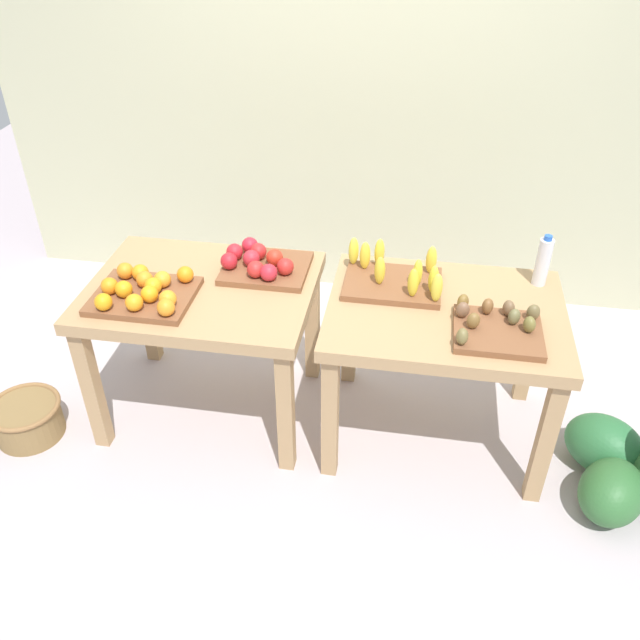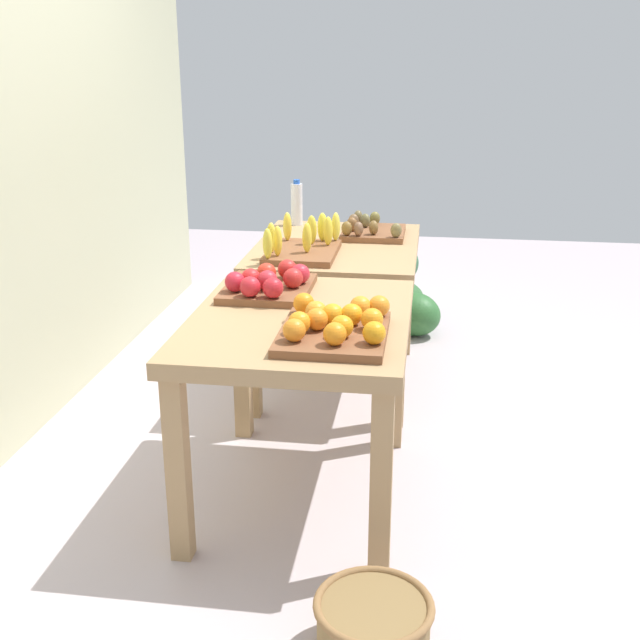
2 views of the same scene
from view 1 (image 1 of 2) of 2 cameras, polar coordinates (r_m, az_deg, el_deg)
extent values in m
plane|color=#B8AAAF|center=(3.44, 0.04, -8.37)|extent=(8.00, 8.00, 0.00)
cube|color=#BBBB97|center=(3.92, 3.56, 22.39)|extent=(4.40, 0.12, 3.00)
cube|color=#A68357|center=(3.12, -10.18, 2.49)|extent=(1.04, 0.80, 0.06)
cube|color=#A68357|center=(3.26, -19.06, -5.60)|extent=(0.07, 0.07, 0.69)
cube|color=#A68357|center=(2.98, -2.97, -7.85)|extent=(0.07, 0.07, 0.69)
cube|color=#A68357|center=(3.74, -14.69, 1.08)|extent=(0.07, 0.07, 0.69)
cube|color=#A68357|center=(3.49, -0.66, -0.29)|extent=(0.07, 0.07, 0.69)
cube|color=#A68357|center=(2.97, 10.78, 0.55)|extent=(1.04, 0.80, 0.06)
cube|color=#A68357|center=(2.95, 0.88, -8.30)|extent=(0.07, 0.07, 0.69)
cube|color=#A68357|center=(3.00, 18.82, -9.88)|extent=(0.07, 0.07, 0.69)
cube|color=#A68357|center=(3.47, 2.60, -0.61)|extent=(0.07, 0.07, 0.69)
cube|color=#A68357|center=(3.51, 17.68, -2.04)|extent=(0.07, 0.07, 0.69)
cube|color=brown|center=(3.05, -14.92, 1.99)|extent=(0.44, 0.36, 0.03)
sphere|color=orange|center=(2.96, -18.17, 1.49)|extent=(0.10, 0.10, 0.08)
sphere|color=orange|center=(3.06, -17.69, 2.81)|extent=(0.09, 0.09, 0.08)
sphere|color=orange|center=(3.05, -13.42, 3.43)|extent=(0.08, 0.08, 0.08)
sphere|color=orange|center=(3.16, -16.44, 4.10)|extent=(0.10, 0.10, 0.08)
sphere|color=orange|center=(3.07, -14.87, 3.40)|extent=(0.10, 0.10, 0.08)
sphere|color=orange|center=(2.91, -12.99, 1.80)|extent=(0.11, 0.11, 0.08)
sphere|color=orange|center=(3.06, -11.54, 3.87)|extent=(0.08, 0.08, 0.08)
sphere|color=orange|center=(2.92, -15.72, 1.46)|extent=(0.11, 0.11, 0.08)
sphere|color=orange|center=(3.02, -16.55, 2.56)|extent=(0.11, 0.11, 0.08)
sphere|color=orange|center=(3.12, -15.22, 3.97)|extent=(0.10, 0.10, 0.08)
sphere|color=orange|center=(2.96, -14.48, 2.18)|extent=(0.11, 0.11, 0.08)
sphere|color=orange|center=(2.85, -13.13, 1.06)|extent=(0.09, 0.09, 0.08)
sphere|color=orange|center=(3.01, -14.19, 2.86)|extent=(0.08, 0.08, 0.08)
cube|color=brown|center=(3.16, -4.66, 4.46)|extent=(0.40, 0.34, 0.03)
sphere|color=red|center=(3.20, -7.37, 5.85)|extent=(0.09, 0.09, 0.08)
sphere|color=red|center=(3.05, -5.57, 4.37)|extent=(0.09, 0.09, 0.08)
sphere|color=red|center=(3.14, -3.93, 5.40)|extent=(0.11, 0.11, 0.08)
sphere|color=red|center=(3.06, -3.01, 4.62)|extent=(0.11, 0.11, 0.08)
sphere|color=red|center=(3.25, -6.06, 6.41)|extent=(0.10, 0.10, 0.08)
sphere|color=red|center=(3.13, -7.85, 5.06)|extent=(0.09, 0.09, 0.08)
sphere|color=red|center=(3.02, -4.44, 4.11)|extent=(0.10, 0.10, 0.08)
sphere|color=red|center=(3.14, -5.94, 5.31)|extent=(0.11, 0.11, 0.08)
sphere|color=red|center=(3.19, -5.34, 5.91)|extent=(0.10, 0.10, 0.08)
cube|color=brown|center=(3.05, 6.26, 3.10)|extent=(0.44, 0.32, 0.03)
ellipsoid|color=yellow|center=(3.09, 9.57, 5.13)|extent=(0.05, 0.05, 0.14)
ellipsoid|color=yellow|center=(2.98, 8.41, 4.01)|extent=(0.05, 0.06, 0.14)
ellipsoid|color=yellow|center=(3.09, 3.90, 5.56)|extent=(0.06, 0.05, 0.14)
ellipsoid|color=yellow|center=(3.12, 5.15, 5.84)|extent=(0.07, 0.06, 0.14)
ellipsoid|color=yellow|center=(2.91, 8.03, 3.21)|extent=(0.06, 0.06, 0.14)
ellipsoid|color=yellow|center=(3.13, 2.92, 5.96)|extent=(0.07, 0.06, 0.14)
ellipsoid|color=yellow|center=(2.95, 9.76, 3.45)|extent=(0.06, 0.07, 0.14)
ellipsoid|color=yellow|center=(2.89, 10.03, 2.73)|extent=(0.05, 0.05, 0.14)
ellipsoid|color=yellow|center=(2.98, 5.18, 4.27)|extent=(0.06, 0.06, 0.14)
cube|color=brown|center=(2.82, 15.06, -1.03)|extent=(0.36, 0.32, 0.03)
ellipsoid|color=brown|center=(2.89, 17.90, 0.64)|extent=(0.07, 0.06, 0.07)
ellipsoid|color=brown|center=(2.89, 15.94, 0.99)|extent=(0.07, 0.07, 0.07)
ellipsoid|color=brown|center=(2.81, 17.59, -0.37)|extent=(0.07, 0.07, 0.07)
ellipsoid|color=brown|center=(2.83, 12.20, 0.86)|extent=(0.06, 0.05, 0.07)
ellipsoid|color=brown|center=(2.88, 12.22, 1.53)|extent=(0.06, 0.07, 0.07)
ellipsoid|color=brown|center=(2.77, 13.07, -0.06)|extent=(0.07, 0.07, 0.07)
ellipsoid|color=brown|center=(2.84, 16.39, 0.28)|extent=(0.07, 0.07, 0.07)
ellipsoid|color=brown|center=(2.68, 12.16, -1.39)|extent=(0.05, 0.06, 0.07)
ellipsoid|color=brown|center=(2.88, 14.25, 1.16)|extent=(0.06, 0.07, 0.07)
cylinder|color=silver|center=(3.17, 18.64, 4.74)|extent=(0.06, 0.06, 0.23)
cylinder|color=blue|center=(3.11, 19.07, 6.70)|extent=(0.04, 0.04, 0.02)
ellipsoid|color=#2B6A3A|center=(3.38, 23.28, -9.86)|extent=(0.46, 0.43, 0.28)
ellipsoid|color=#2E622F|center=(3.19, 23.82, -13.41)|extent=(0.39, 0.42, 0.27)
cylinder|color=olive|center=(3.60, -23.86, -7.89)|extent=(0.33, 0.33, 0.18)
torus|color=olive|center=(3.54, -24.20, -6.83)|extent=(0.35, 0.35, 0.02)
camera|label=2|loc=(4.22, -52.72, 12.55)|focal=44.19mm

